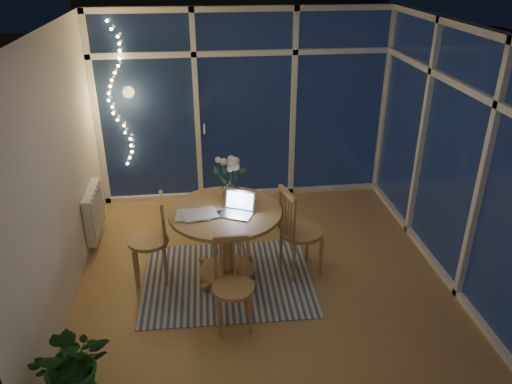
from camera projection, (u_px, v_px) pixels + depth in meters
floor at (264, 271)px, 5.55m from camera, size 4.00×4.00×0.00m
ceiling at (266, 28)px, 4.41m from camera, size 4.00×4.00×0.00m
wall_back at (245, 107)px, 6.76m from camera, size 4.00×0.04×2.60m
wall_front at (307, 284)px, 3.20m from camera, size 4.00×0.04×2.60m
wall_left at (58, 173)px, 4.77m from camera, size 0.04×4.00×2.60m
wall_right at (455, 155)px, 5.19m from camera, size 0.04×4.00×2.60m
window_wall_back at (245, 108)px, 6.73m from camera, size 4.00×0.10×2.60m
window_wall_right at (451, 155)px, 5.19m from camera, size 0.10×4.00×2.60m
radiator at (94, 211)px, 5.97m from camera, size 0.10×0.70×0.58m
fairy_lights at (118, 97)px, 6.38m from camera, size 0.24×0.10×1.85m
garden_patio at (256, 129)px, 10.09m from camera, size 12.00×6.00×0.10m
garden_fence at (228, 77)px, 10.06m from camera, size 11.00×0.08×1.80m
garden_shrubs at (189, 134)px, 8.30m from camera, size 0.90×0.90×0.90m
rug at (228, 279)px, 5.41m from camera, size 1.84×1.48×0.01m
dining_table at (226, 243)px, 5.32m from camera, size 1.20×1.20×0.80m
chair_left at (148, 239)px, 5.25m from camera, size 0.49×0.49×0.97m
chair_right at (302, 230)px, 5.35m from camera, size 0.59×0.59×1.03m
chair_front at (233, 286)px, 4.57m from camera, size 0.42×0.42×0.90m
laptop at (236, 204)px, 5.01m from camera, size 0.41×0.39×0.24m
flower_vase at (231, 188)px, 5.38m from camera, size 0.21×0.21×0.21m
bowl at (250, 199)px, 5.34m from camera, size 0.15×0.15×0.04m
newspapers at (197, 213)px, 5.08m from camera, size 0.38×0.31×0.02m
phone at (223, 212)px, 5.11m from camera, size 0.13×0.09×0.01m
potted_plant at (75, 372)px, 3.74m from camera, size 0.63×0.58×0.76m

